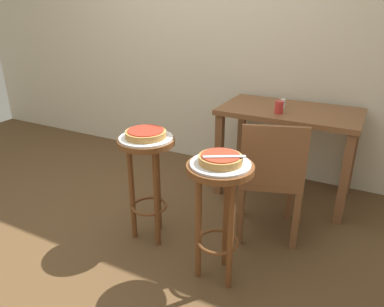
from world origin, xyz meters
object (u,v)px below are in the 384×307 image
serving_plate_foreground (220,164)px  cup_near_edge (279,107)px  condiment_shaker (283,103)px  wooden_chair (270,176)px  stool_middle (148,168)px  pizza_foreground (221,159)px  dining_table (289,124)px  serving_plate_middle (146,138)px  pizza_middle (146,134)px  pizza_server_knife (224,157)px  stool_foreground (219,198)px

serving_plate_foreground → cup_near_edge: (0.02, 1.05, 0.05)m
condiment_shaker → wooden_chair: wooden_chair is taller
wooden_chair → stool_middle: bearing=-151.5°
pizza_foreground → stool_middle: bearing=165.7°
dining_table → serving_plate_foreground: bearing=-93.6°
serving_plate_middle → pizza_middle: 0.03m
serving_plate_foreground → wooden_chair: 0.61m
stool_middle → cup_near_edge: cup_near_edge is taller
pizza_foreground → wooden_chair: (0.13, 0.53, -0.30)m
condiment_shaker → pizza_server_knife: 1.24m
wooden_chair → serving_plate_foreground: bearing=-104.3°
stool_foreground → stool_middle: 0.59m
pizza_middle → pizza_server_knife: pizza_server_knife is taller
pizza_middle → dining_table: bearing=58.4°
stool_foreground → serving_plate_middle: size_ratio=2.15×
serving_plate_foreground → wooden_chair: (0.13, 0.53, -0.27)m
serving_plate_foreground → pizza_server_knife: bearing=-33.7°
dining_table → cup_near_edge: bearing=-109.5°
serving_plate_foreground → stool_middle: serving_plate_foreground is taller
pizza_server_knife → pizza_foreground: bearing=116.2°
serving_plate_foreground → pizza_server_knife: size_ratio=1.48×
serving_plate_foreground → serving_plate_middle: size_ratio=0.95×
pizza_foreground → dining_table: size_ratio=0.22×
serving_plate_middle → condiment_shaker: (0.58, 1.07, 0.04)m
pizza_foreground → stool_foreground: bearing=3.6°
serving_plate_foreground → serving_plate_middle: (-0.57, 0.15, 0.00)m
stool_middle → dining_table: (0.65, 1.06, 0.09)m
condiment_shaker → wooden_chair: (0.13, -0.68, -0.31)m
serving_plate_foreground → pizza_foreground: bearing=0.0°
pizza_middle → dining_table: size_ratio=0.24×
stool_foreground → pizza_middle: bearing=165.7°
stool_foreground → stool_middle: size_ratio=1.00×
pizza_foreground → pizza_server_knife: 0.04m
stool_foreground → pizza_server_knife: 0.26m
stool_middle → serving_plate_middle: 0.21m
dining_table → condiment_shaker: 0.17m
stool_middle → cup_near_edge: size_ratio=7.82×
stool_foreground → serving_plate_middle: (-0.57, 0.15, 0.21)m
condiment_shaker → wooden_chair: size_ratio=0.08×
stool_foreground → cup_near_edge: cup_near_edge is taller
pizza_middle → pizza_server_knife: 0.63m
stool_middle → stool_foreground: bearing=-14.3°
pizza_foreground → condiment_shaker: bearing=89.6°
pizza_middle → cup_near_edge: (0.59, 0.90, 0.03)m
condiment_shaker → wooden_chair: 0.76m
stool_middle → condiment_shaker: 1.24m
serving_plate_middle → pizza_server_knife: 0.63m
pizza_middle → cup_near_edge: cup_near_edge is taller
pizza_server_knife → wooden_chair: bearing=49.1°
stool_foreground → cup_near_edge: (0.02, 1.05, 0.26)m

